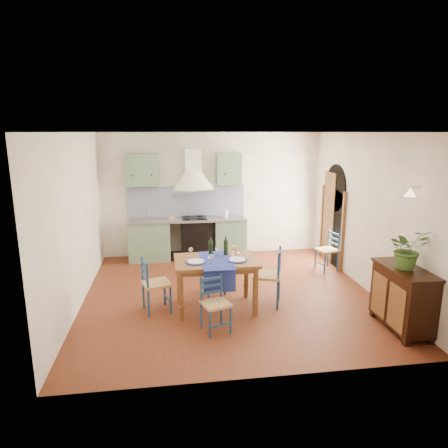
% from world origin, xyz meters
% --- Properties ---
extents(floor, '(5.00, 5.00, 0.00)m').
position_xyz_m(floor, '(0.00, 0.00, 0.00)').
color(floor, '#49220F').
rests_on(floor, ground).
extents(back_wall, '(5.00, 0.96, 2.80)m').
position_xyz_m(back_wall, '(-0.47, 2.29, 1.05)').
color(back_wall, white).
rests_on(back_wall, ground).
extents(right_wall, '(0.26, 5.00, 2.80)m').
position_xyz_m(right_wall, '(2.50, 0.28, 1.34)').
color(right_wall, white).
rests_on(right_wall, ground).
extents(left_wall, '(0.04, 5.00, 2.80)m').
position_xyz_m(left_wall, '(-2.50, 0.00, 1.40)').
color(left_wall, white).
rests_on(left_wall, ground).
extents(ceiling, '(5.00, 5.00, 0.01)m').
position_xyz_m(ceiling, '(0.00, 0.00, 2.80)').
color(ceiling, white).
rests_on(ceiling, back_wall).
extents(dining_table, '(1.31, 0.98, 1.14)m').
position_xyz_m(dining_table, '(-0.30, -0.55, 0.73)').
color(dining_table, brown).
rests_on(dining_table, ground).
extents(chair_near, '(0.46, 0.46, 0.79)m').
position_xyz_m(chair_near, '(-0.41, -1.27, 0.41)').
color(chair_near, navy).
rests_on(chair_near, ground).
extents(chair_far, '(0.48, 0.48, 0.81)m').
position_xyz_m(chair_far, '(-0.27, 0.06, 0.42)').
color(chair_far, navy).
rests_on(chair_far, ground).
extents(chair_left, '(0.50, 0.50, 0.88)m').
position_xyz_m(chair_left, '(-1.28, -0.52, 0.45)').
color(chair_left, navy).
rests_on(chair_left, ground).
extents(chair_right, '(0.57, 0.57, 0.96)m').
position_xyz_m(chair_right, '(0.59, -0.51, 0.50)').
color(chair_right, navy).
rests_on(chair_right, ground).
extents(chair_spare, '(0.46, 0.46, 0.81)m').
position_xyz_m(chair_spare, '(2.23, 0.98, 0.42)').
color(chair_spare, navy).
rests_on(chair_spare, ground).
extents(sideboard, '(0.50, 1.05, 0.94)m').
position_xyz_m(sideboard, '(2.26, -1.63, 0.51)').
color(sideboard, black).
rests_on(sideboard, ground).
extents(potted_plant, '(0.54, 0.48, 0.57)m').
position_xyz_m(potted_plant, '(2.25, -1.64, 1.22)').
color(potted_plant, '#365921').
rests_on(potted_plant, sideboard).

